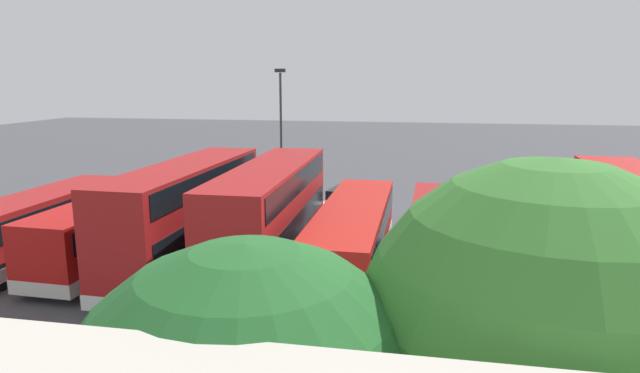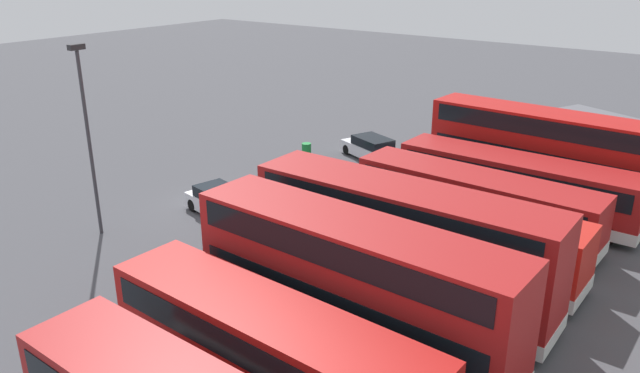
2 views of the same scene
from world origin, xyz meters
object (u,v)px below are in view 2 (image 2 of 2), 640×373
object	(u,v)px
bus_double_decker_fifth	(401,240)
waste_bin_yellow	(306,150)
lamp_post_tall	(87,129)
bus_single_deck_fourth	(440,229)
bus_single_deck_seventh	(267,347)
car_small_green	(371,148)
car_hatchback_silver	(223,203)
bus_single_deck_second	(516,184)
bus_double_decker_sixth	(352,282)
bus_double_decker_near_end	(539,149)
bus_single_deck_third	(475,202)
box_truck_blue	(587,136)

from	to	relation	value
bus_double_decker_fifth	waste_bin_yellow	bearing A→B (deg)	-130.59
lamp_post_tall	bus_single_deck_fourth	bearing A→B (deg)	115.53
bus_single_deck_seventh	car_small_green	size ratio (longest dim) A/B	2.46
bus_single_deck_fourth	car_hatchback_silver	world-z (taller)	bus_single_deck_fourth
bus_single_deck_second	bus_double_decker_sixth	size ratio (longest dim) A/B	1.04
bus_double_decker_near_end	lamp_post_tall	size ratio (longest dim) A/B	1.36
bus_double_decker_sixth	bus_single_deck_seventh	distance (m)	3.56
bus_single_deck_second	bus_double_decker_sixth	bearing A→B (deg)	-0.82
bus_single_deck_third	car_small_green	distance (m)	12.11
bus_single_deck_seventh	car_hatchback_silver	bearing A→B (deg)	-129.18
bus_double_decker_fifth	box_truck_blue	bearing A→B (deg)	177.29
bus_single_deck_second	car_hatchback_silver	bearing A→B (deg)	-51.93
bus_double_decker_sixth	bus_single_deck_fourth	bearing A→B (deg)	-176.81
bus_double_decker_near_end	bus_single_deck_second	distance (m)	3.79
bus_double_decker_fifth	bus_single_deck_seventh	distance (m)	7.12
bus_double_decker_fifth	box_truck_blue	world-z (taller)	bus_double_decker_fifth
bus_double_decker_fifth	waste_bin_yellow	xyz separation A→B (m)	(-11.61, -13.55, -1.97)
bus_single_deck_second	car_hatchback_silver	world-z (taller)	bus_single_deck_second
bus_double_decker_sixth	bus_single_deck_third	bearing A→B (deg)	-177.65
bus_single_deck_third	bus_single_deck_fourth	bearing A→B (deg)	0.69
car_hatchback_silver	car_small_green	distance (m)	12.35
bus_double_decker_fifth	lamp_post_tall	bearing A→B (deg)	-77.14
bus_double_decker_fifth	bus_double_decker_sixth	size ratio (longest dim) A/B	1.03
box_truck_blue	car_hatchback_silver	bearing A→B (deg)	-31.40
car_hatchback_silver	car_small_green	xyz separation A→B (m)	(-12.32, 0.90, -0.00)
lamp_post_tall	waste_bin_yellow	world-z (taller)	lamp_post_tall
bus_double_decker_near_end	car_hatchback_silver	size ratio (longest dim) A/B	2.50
bus_single_deck_third	box_truck_blue	bearing A→B (deg)	175.29
box_truck_blue	bus_double_decker_fifth	bearing A→B (deg)	-2.71
car_hatchback_silver	waste_bin_yellow	xyz separation A→B (m)	(-9.99, -2.53, -0.23)
bus_double_decker_fifth	bus_single_deck_seventh	world-z (taller)	bus_double_decker_fifth
waste_bin_yellow	bus_double_decker_sixth	bearing A→B (deg)	42.17
bus_double_decker_sixth	bus_single_deck_seventh	size ratio (longest dim) A/B	1.02
bus_single_deck_third	bus_double_decker_sixth	xyz separation A→B (m)	(10.78, 0.44, 0.83)
bus_single_deck_fourth	box_truck_blue	size ratio (longest dim) A/B	1.51
bus_single_deck_fourth	bus_single_deck_seventh	world-z (taller)	same
bus_double_decker_fifth	car_small_green	world-z (taller)	bus_double_decker_fifth
bus_double_decker_near_end	bus_double_decker_fifth	distance (m)	14.33
bus_double_decker_fifth	box_truck_blue	size ratio (longest dim) A/B	1.49
bus_double_decker_sixth	car_small_green	xyz separation A→B (m)	(-17.60, -10.40, -1.75)
bus_single_deck_third	box_truck_blue	xyz separation A→B (m)	(-14.22, 1.17, 0.08)
bus_double_decker_sixth	waste_bin_yellow	world-z (taller)	bus_double_decker_sixth
bus_double_decker_fifth	car_hatchback_silver	size ratio (longest dim) A/B	2.46
bus_single_deck_fourth	waste_bin_yellow	distance (m)	15.75
car_small_green	bus_single_deck_fourth	bearing A→B (deg)	43.72
bus_single_deck_second	bus_double_decker_fifth	bearing A→B (deg)	-2.61
bus_single_deck_second	bus_single_deck_fourth	world-z (taller)	same
bus_single_deck_second	bus_double_decker_sixth	world-z (taller)	bus_double_decker_sixth
bus_single_deck_fourth	lamp_post_tall	bearing A→B (deg)	-64.47
bus_single_deck_third	bus_single_deck_second	bearing A→B (deg)	169.58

